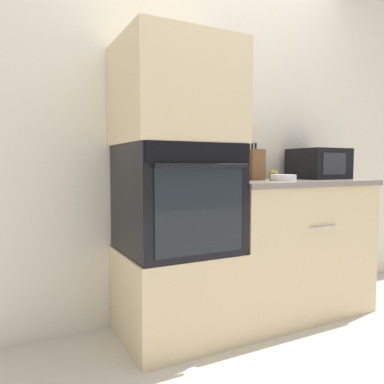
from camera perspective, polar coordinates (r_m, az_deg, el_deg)
ground_plane at (r=2.34m, az=8.81°, el=-22.06°), size 12.00×12.00×0.00m
wall_back at (r=2.65m, az=0.94°, el=8.86°), size 8.00×0.05×2.50m
oven_cabinet_base at (r=2.33m, az=-2.39°, el=-15.18°), size 0.65×0.60×0.53m
wall_oven at (r=2.20m, az=-2.40°, el=-0.91°), size 0.62×0.64×0.62m
oven_cabinet_upper at (r=2.23m, az=-2.48°, el=14.70°), size 0.65×0.60×0.58m
counter_unit at (r=2.74m, az=14.48°, el=-7.94°), size 1.11×0.63×0.93m
microwave at (r=2.97m, az=18.69°, el=4.10°), size 0.36×0.35×0.23m
knife_block at (r=2.63m, az=9.15°, el=4.15°), size 0.11×0.16×0.26m
bowl at (r=2.53m, az=13.73°, el=2.14°), size 0.17×0.17×0.04m
condiment_jar_near at (r=2.85m, az=12.41°, el=2.60°), size 0.06×0.06×0.07m
condiment_jar_mid at (r=2.78m, az=10.43°, el=2.67°), size 0.05×0.05×0.07m
condiment_jar_far at (r=2.69m, az=12.16°, el=2.47°), size 0.04×0.04×0.06m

